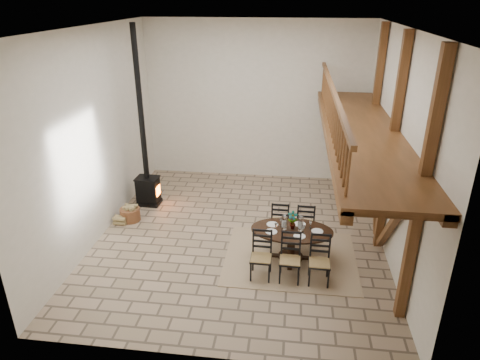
# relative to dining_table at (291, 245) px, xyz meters

# --- Properties ---
(ground) EXTENTS (8.00, 8.00, 0.00)m
(ground) POSITION_rel_dining_table_xyz_m (-1.28, 0.97, -0.42)
(ground) COLOR tan
(ground) RESTS_ON ground
(room_shell) EXTENTS (7.02, 8.02, 5.01)m
(room_shell) POSITION_rel_dining_table_xyz_m (-0.09, 0.97, 2.60)
(room_shell) COLOR silver
(room_shell) RESTS_ON ground
(rug) EXTENTS (3.00, 2.50, 0.02)m
(rug) POSITION_rel_dining_table_xyz_m (0.00, 0.11, -0.41)
(rug) COLOR tan
(rug) RESTS_ON ground
(dining_table) EXTENTS (1.88, 2.09, 1.19)m
(dining_table) POSITION_rel_dining_table_xyz_m (0.00, 0.00, 0.00)
(dining_table) COLOR black
(dining_table) RESTS_ON ground
(wood_stove) EXTENTS (0.67, 0.53, 5.00)m
(wood_stove) POSITION_rel_dining_table_xyz_m (-4.14, 2.42, 0.71)
(wood_stove) COLOR black
(wood_stove) RESTS_ON ground
(log_basket) EXTENTS (0.53, 0.53, 0.44)m
(log_basket) POSITION_rel_dining_table_xyz_m (-4.33, 1.41, -0.23)
(log_basket) COLOR brown
(log_basket) RESTS_ON ground
(log_stack) EXTENTS (0.35, 0.25, 0.23)m
(log_stack) POSITION_rel_dining_table_xyz_m (-4.52, 1.16, -0.30)
(log_stack) COLOR #9B8457
(log_stack) RESTS_ON ground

